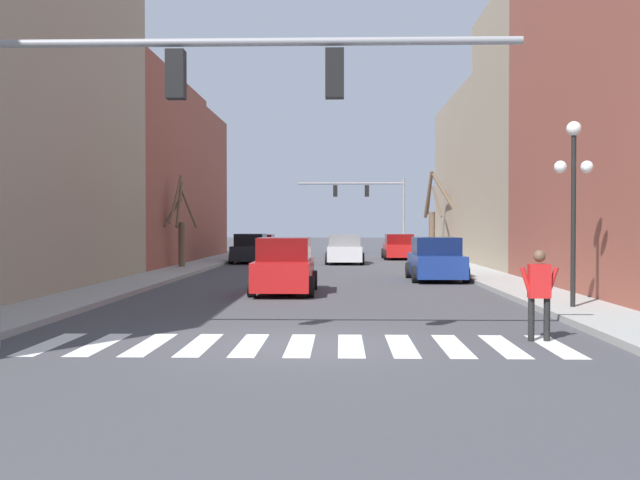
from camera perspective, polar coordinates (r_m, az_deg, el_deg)
name	(u,v)px	position (r m, az deg, el deg)	size (l,w,h in m)	color
ground_plane	(300,345)	(13.43, -1.52, -8.04)	(240.00, 240.00, 0.00)	#424247
building_row_left	(61,147)	(32.32, -19.12, 6.70)	(6.00, 47.36, 11.78)	tan
building_row_right	(589,132)	(32.00, 19.82, 7.76)	(6.00, 47.95, 12.67)	#515B66
crosswalk_stripes	(300,345)	(13.45, -1.51, -8.01)	(9.45, 2.60, 0.01)	white
traffic_signal_near	(161,103)	(13.44, -12.06, 10.17)	(9.25, 0.28, 5.69)	gray
traffic_signal_far	(371,198)	(55.10, 3.90, 3.20)	(7.83, 0.28, 5.63)	gray
street_lamp_right_corner	(574,176)	(19.28, 18.76, 4.64)	(0.95, 0.36, 4.52)	black
car_at_intersection	(399,247)	(47.77, 6.04, -0.56)	(2.09, 4.28, 1.59)	red
car_parked_left_near	(251,249)	(43.13, -5.31, -0.70)	(2.01, 4.82, 1.66)	black
car_parked_right_mid	(345,250)	(41.84, 1.88, -0.77)	(2.13, 4.35, 1.63)	silver
car_driving_away_lane	(284,267)	(23.61, -2.73, -2.10)	(1.98, 4.35, 1.75)	red
car_parked_left_mid	(261,247)	(48.78, -4.52, -0.54)	(1.97, 4.25, 1.56)	red
car_parked_right_far	(436,260)	(29.38, 8.83, -1.54)	(2.10, 4.29, 1.68)	navy
pedestrian_waiting_at_curb	(539,287)	(14.37, 16.36, -3.48)	(0.72, 0.23, 1.68)	black
street_tree_left_far	(433,215)	(48.32, 8.63, 1.88)	(1.87, 3.84, 5.53)	brown
street_tree_right_mid	(180,228)	(36.68, -10.61, 0.92)	(1.46, 1.91, 4.43)	brown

